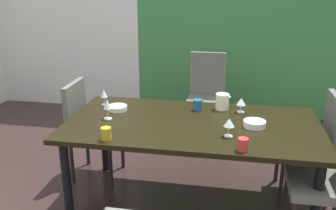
# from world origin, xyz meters

# --- Properties ---
(back_panel_interior) EXTENTS (2.28, 0.10, 2.71)m
(back_panel_interior) POSITION_xyz_m (-1.81, 2.66, 1.35)
(back_panel_interior) COLOR silver
(back_panel_interior) RESTS_ON ground_plane
(garden_window_panel) EXTENTS (3.63, 0.10, 2.71)m
(garden_window_panel) POSITION_xyz_m (1.14, 2.66, 1.35)
(garden_window_panel) COLOR #3F8044
(garden_window_panel) RESTS_ON ground_plane
(dining_table) EXTENTS (2.05, 1.07, 0.75)m
(dining_table) POSITION_xyz_m (0.37, 0.30, 0.68)
(dining_table) COLOR black
(dining_table) RESTS_ON ground_plane
(chair_right_far) EXTENTS (0.44, 0.44, 0.95)m
(chair_right_far) POSITION_xyz_m (1.40, 0.63, 0.54)
(chair_right_far) COLOR #615D56
(chair_right_far) RESTS_ON ground_plane
(chair_left_far) EXTENTS (0.44, 0.44, 0.94)m
(chair_left_far) POSITION_xyz_m (-0.66, 0.63, 0.54)
(chair_left_far) COLOR #615D56
(chair_left_far) RESTS_ON ground_plane
(chair_head_far) EXTENTS (0.44, 0.45, 1.03)m
(chair_head_far) POSITION_xyz_m (0.37, 1.73, 0.57)
(chair_head_far) COLOR #615D56
(chair_head_far) RESTS_ON ground_plane
(chair_right_near) EXTENTS (0.44, 0.44, 1.03)m
(chair_right_near) POSITION_xyz_m (1.41, -0.02, 0.57)
(chair_right_near) COLOR #615D56
(chair_right_near) RESTS_ON ground_plane
(wine_glass_front) EXTENTS (0.08, 0.08, 0.13)m
(wine_glass_front) POSITION_xyz_m (0.75, 0.61, 0.85)
(wine_glass_front) COLOR silver
(wine_glass_front) RESTS_ON dining_table
(wine_glass_south) EXTENTS (0.07, 0.07, 0.17)m
(wine_glass_south) POSITION_xyz_m (-0.33, 0.26, 0.88)
(wine_glass_south) COLOR silver
(wine_glass_south) RESTS_ON dining_table
(wine_glass_rear) EXTENTS (0.06, 0.06, 0.15)m
(wine_glass_rear) POSITION_xyz_m (-0.48, 0.59, 0.86)
(wine_glass_rear) COLOR silver
(wine_glass_rear) RESTS_ON dining_table
(wine_glass_left) EXTENTS (0.08, 0.08, 0.14)m
(wine_glass_left) POSITION_xyz_m (0.67, 0.07, 0.86)
(wine_glass_left) COLOR silver
(wine_glass_left) RESTS_ON dining_table
(serving_bowl_near_shelf) EXTENTS (0.17, 0.17, 0.05)m
(serving_bowl_near_shelf) POSITION_xyz_m (0.86, 0.30, 0.78)
(serving_bowl_near_shelf) COLOR white
(serving_bowl_near_shelf) RESTS_ON dining_table
(serving_bowl_north) EXTENTS (0.17, 0.17, 0.04)m
(serving_bowl_north) POSITION_xyz_m (-0.32, 0.48, 0.77)
(serving_bowl_north) COLOR white
(serving_bowl_north) RESTS_ON dining_table
(cup_center) EXTENTS (0.08, 0.08, 0.09)m
(cup_center) POSITION_xyz_m (0.38, 0.61, 0.80)
(cup_center) COLOR #1B5987
(cup_center) RESTS_ON dining_table
(cup_west) EXTENTS (0.08, 0.08, 0.10)m
(cup_west) POSITION_xyz_m (-0.20, -0.14, 0.80)
(cup_west) COLOR #B48E1C
(cup_west) RESTS_ON dining_table
(cup_right) EXTENTS (0.07, 0.07, 0.09)m
(cup_right) POSITION_xyz_m (0.77, -0.15, 0.80)
(cup_right) COLOR red
(cup_right) RESTS_ON dining_table
(pitcher_corner) EXTENTS (0.13, 0.12, 0.14)m
(pitcher_corner) POSITION_xyz_m (0.59, 0.67, 0.83)
(pitcher_corner) COLOR white
(pitcher_corner) RESTS_ON dining_table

